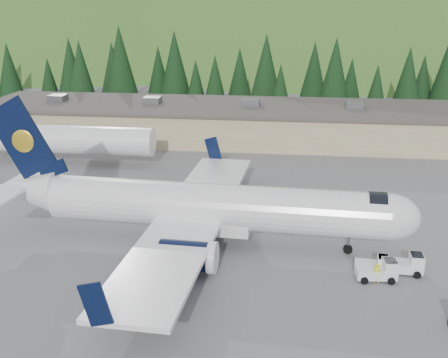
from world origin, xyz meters
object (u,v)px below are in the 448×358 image
at_px(terminal_building, 218,121).
at_px(ramp_worker, 377,273).
at_px(baggage_tug_b, 406,264).
at_px(baggage_tug_d, 380,271).
at_px(airliner, 203,207).
at_px(baggage_tug_a, 375,265).
at_px(second_airliner, 46,138).

bearing_deg(terminal_building, ramp_worker, -67.49).
height_order(baggage_tug_b, baggage_tug_d, baggage_tug_b).
xyz_separation_m(airliner, terminal_building, (-3.91, 37.95, -0.70)).
height_order(terminal_building, baggage_tug_d, terminal_building).
distance_m(airliner, baggage_tug_d, 15.44).
bearing_deg(ramp_worker, baggage_tug_b, -139.08).
bearing_deg(baggage_tug_d, baggage_tug_a, 94.94).
xyz_separation_m(terminal_building, ramp_worker, (18.01, -43.45, -1.80)).
bearing_deg(ramp_worker, terminal_building, -64.38).
distance_m(airliner, baggage_tug_b, 17.18).
distance_m(baggage_tug_b, baggage_tug_d, 2.56).
bearing_deg(airliner, baggage_tug_a, -11.76).
height_order(baggage_tug_a, baggage_tug_d, baggage_tug_d).
relative_size(baggage_tug_a, baggage_tug_b, 0.87).
distance_m(baggage_tug_a, terminal_building, 45.45).
bearing_deg(ramp_worker, airliner, -18.21).
xyz_separation_m(baggage_tug_a, terminal_building, (-18.11, 41.64, 2.01)).
height_order(baggage_tug_b, terminal_building, terminal_building).
height_order(airliner, baggage_tug_a, airliner).
xyz_separation_m(airliner, second_airliner, (-23.83, 21.95, -0.00)).
xyz_separation_m(baggage_tug_a, baggage_tug_d, (0.22, -1.20, 0.10)).
height_order(second_airliner, baggage_tug_d, second_airliner).
bearing_deg(second_airliner, airliner, -42.65).
bearing_deg(ramp_worker, baggage_tug_a, -90.10).
xyz_separation_m(airliner, baggage_tug_b, (16.60, -3.56, -2.60)).
relative_size(airliner, baggage_tug_d, 12.00).
bearing_deg(second_airliner, terminal_building, 38.78).
distance_m(second_airliner, baggage_tug_a, 45.94).
bearing_deg(baggage_tug_a, second_airliner, 150.43).
bearing_deg(baggage_tug_d, terminal_building, 107.77).
bearing_deg(airliner, second_airliner, 140.16).
height_order(airliner, second_airliner, airliner).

